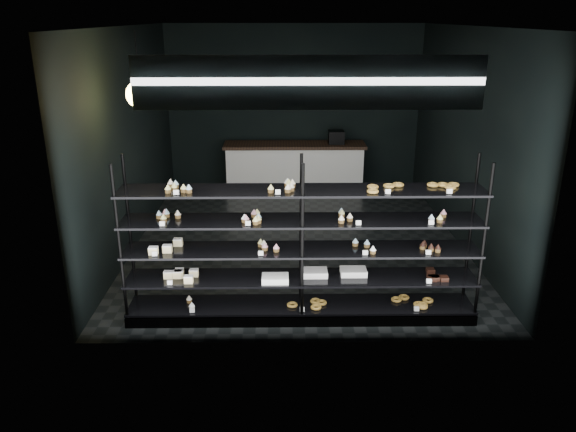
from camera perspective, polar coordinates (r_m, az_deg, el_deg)
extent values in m
cube|color=black|center=(8.92, 1.00, -2.24)|extent=(5.00, 6.00, 0.01)
cube|color=black|center=(8.27, 1.13, 18.71)|extent=(5.00, 6.00, 0.01)
cube|color=black|center=(11.40, 0.59, 10.95)|extent=(5.00, 0.01, 3.20)
cube|color=black|center=(5.55, 2.00, 1.42)|extent=(5.00, 0.01, 3.20)
cube|color=black|center=(8.74, -15.70, 7.50)|extent=(0.01, 6.00, 3.20)
cube|color=black|center=(8.89, 17.53, 7.52)|extent=(0.01, 6.00, 3.20)
cube|color=black|center=(6.68, 1.32, -9.69)|extent=(4.00, 0.50, 0.12)
cylinder|color=black|center=(6.32, -16.72, -3.07)|extent=(0.04, 0.04, 1.85)
cylinder|color=black|center=(6.71, -15.75, -1.62)|extent=(0.04, 0.04, 1.85)
cylinder|color=black|center=(6.08, 1.46, -3.11)|extent=(0.04, 0.04, 1.85)
cylinder|color=black|center=(6.48, 1.32, -1.60)|extent=(0.04, 0.04, 1.85)
cylinder|color=black|center=(6.46, 19.23, -2.85)|extent=(0.04, 0.04, 1.85)
cylinder|color=black|center=(6.84, 18.05, -1.44)|extent=(0.04, 0.04, 1.85)
cube|color=black|center=(6.64, 1.33, -9.02)|extent=(4.00, 0.50, 0.03)
cube|color=black|center=(6.48, 1.35, -6.30)|extent=(4.00, 0.50, 0.02)
cube|color=black|center=(6.33, 1.38, -3.46)|extent=(4.00, 0.50, 0.02)
cube|color=black|center=(6.20, 1.40, -0.49)|extent=(4.00, 0.50, 0.02)
cube|color=black|center=(6.09, 1.43, 2.60)|extent=(4.00, 0.50, 0.02)
cube|color=white|center=(6.01, -11.43, 2.34)|extent=(0.06, 0.04, 0.06)
cube|color=white|center=(5.90, -0.87, 2.43)|extent=(0.06, 0.04, 0.06)
cube|color=white|center=(6.02, 10.58, 2.43)|extent=(0.05, 0.04, 0.06)
cube|color=white|center=(6.18, 16.51, 2.39)|extent=(0.06, 0.04, 0.06)
cube|color=white|center=(6.16, -13.07, -0.79)|extent=(0.06, 0.04, 0.06)
cube|color=white|center=(6.03, -3.83, -0.77)|extent=(0.05, 0.04, 0.06)
cube|color=white|center=(6.07, 6.93, -0.71)|extent=(0.05, 0.04, 0.06)
cube|color=white|center=(6.24, 14.64, -0.66)|extent=(0.06, 0.04, 0.06)
cube|color=white|center=(6.29, -13.09, -3.78)|extent=(0.06, 0.04, 0.06)
cube|color=white|center=(6.15, -2.61, -3.82)|extent=(0.06, 0.04, 0.06)
cube|color=white|center=(6.21, 7.58, -3.74)|extent=(0.05, 0.04, 0.06)
cube|color=white|center=(6.37, 14.35, -3.62)|extent=(0.06, 0.04, 0.06)
cube|color=white|center=(6.41, -11.51, -6.66)|extent=(0.06, 0.04, 0.06)
cube|color=white|center=(6.52, 14.52, -6.43)|extent=(0.06, 0.04, 0.06)
cube|color=white|center=(6.55, -10.03, -9.43)|extent=(0.06, 0.04, 0.06)
cube|color=white|center=(6.46, 1.46, -9.49)|extent=(0.06, 0.04, 0.06)
cube|color=white|center=(6.64, 13.05, -9.19)|extent=(0.06, 0.04, 0.06)
cube|color=#0C193C|center=(5.38, 2.10, 13.39)|extent=(3.20, 0.04, 0.45)
cube|color=white|center=(5.36, 2.11, 13.37)|extent=(3.30, 0.02, 0.50)
cylinder|color=black|center=(7.03, -15.13, 15.46)|extent=(0.01, 0.01, 0.56)
sphere|color=#F7C456|center=(7.07, -14.81, 11.85)|extent=(0.33, 0.33, 0.33)
cube|color=silver|center=(11.15, 0.66, 4.76)|extent=(2.65, 0.60, 0.92)
cube|color=black|center=(11.03, 0.67, 7.22)|extent=(2.75, 0.65, 0.06)
cube|color=black|center=(11.05, 4.92, 7.99)|extent=(0.30, 0.30, 0.25)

